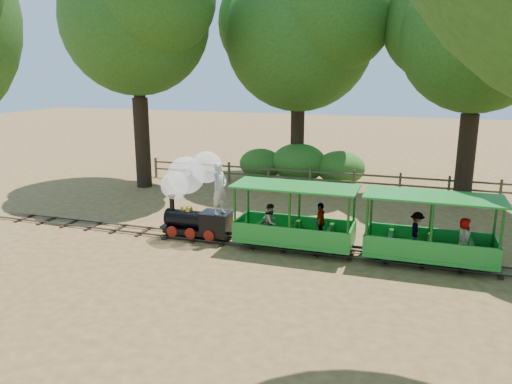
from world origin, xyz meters
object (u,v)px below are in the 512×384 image
(carriage_front, at_px, (294,226))
(fence, at_px, (332,178))
(carriage_rear, at_px, (431,239))
(locomotive, at_px, (193,189))

(carriage_front, bearing_deg, fence, 91.78)
(carriage_rear, xyz_separation_m, fence, (-4.19, 7.97, -0.20))
(locomotive, relative_size, fence, 0.16)
(carriage_front, relative_size, fence, 0.21)
(locomotive, relative_size, carriage_front, 0.79)
(carriage_front, xyz_separation_m, carriage_rear, (3.94, 0.07, -0.01))
(fence, bearing_deg, carriage_front, -88.22)
(carriage_rear, relative_size, fence, 0.21)
(locomotive, distance_m, carriage_front, 3.50)
(locomotive, height_order, carriage_rear, locomotive)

